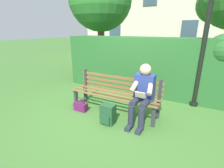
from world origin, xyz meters
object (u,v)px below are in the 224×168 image
(handbag, at_px, (81,106))
(person_seated, at_px, (142,93))
(lamp_post, at_px, (210,11))
(tree, at_px, (99,1))
(park_bench, at_px, (116,92))
(backpack, at_px, (108,114))

(handbag, bearing_deg, person_seated, -170.67)
(person_seated, xyz_separation_m, lamp_post, (-0.92, -1.33, 1.53))
(handbag, relative_size, lamp_post, 0.10)
(tree, distance_m, handbag, 5.13)
(person_seated, relative_size, lamp_post, 0.33)
(park_bench, bearing_deg, person_seated, 164.79)
(tree, distance_m, backpack, 5.55)
(park_bench, xyz_separation_m, tree, (2.57, -3.42, 2.52))
(backpack, bearing_deg, tree, -56.08)
(park_bench, xyz_separation_m, person_seated, (-0.68, 0.18, 0.18))
(handbag, bearing_deg, backpack, 168.47)
(park_bench, relative_size, backpack, 5.11)
(handbag, distance_m, lamp_post, 3.44)
(person_seated, distance_m, backpack, 0.80)
(park_bench, bearing_deg, handbag, 30.32)
(person_seated, bearing_deg, park_bench, -15.21)
(person_seated, distance_m, lamp_post, 2.23)
(park_bench, bearing_deg, lamp_post, -144.28)
(person_seated, bearing_deg, backpack, 35.23)
(park_bench, relative_size, handbag, 6.03)
(tree, bearing_deg, backpack, 123.92)
(person_seated, relative_size, tree, 0.27)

